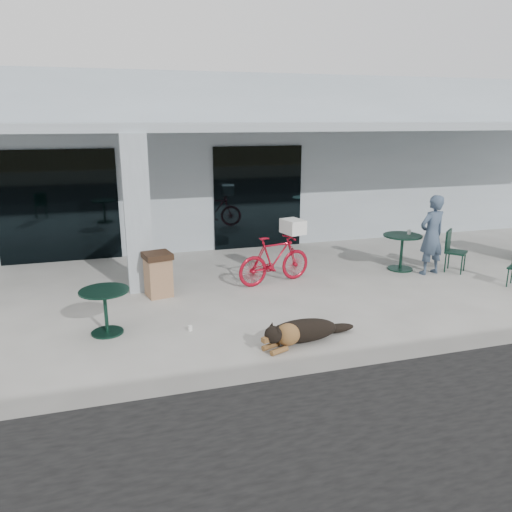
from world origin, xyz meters
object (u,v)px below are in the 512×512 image
object	(u,v)px
cafe_table_far	(401,252)
trash_receptacle	(158,274)
bicycle	(275,260)
cafe_table_near	(106,312)
person	(432,235)
dog	(303,329)
cafe_chair_far_a	(456,251)

from	to	relation	value
cafe_table_far	trash_receptacle	xyz separation A→B (m)	(-5.56, -0.20, 0.03)
bicycle	cafe_table_near	xyz separation A→B (m)	(-3.44, -1.68, -0.14)
bicycle	person	xyz separation A→B (m)	(3.55, -0.36, 0.38)
bicycle	cafe_table_far	xyz separation A→B (m)	(3.12, 0.10, -0.10)
dog	cafe_table_near	world-z (taller)	cafe_table_near
cafe_chair_far_a	cafe_table_near	bearing A→B (deg)	148.16
cafe_table_near	trash_receptacle	xyz separation A→B (m)	(1.00, 1.58, 0.07)
dog	cafe_chair_far_a	bearing A→B (deg)	7.15
cafe_table_near	dog	bearing A→B (deg)	-22.61
cafe_chair_far_a	bicycle	bearing A→B (deg)	133.26
bicycle	cafe_table_near	distance (m)	3.83
cafe_table_near	cafe_table_far	bearing A→B (deg)	15.16
cafe_table_far	cafe_chair_far_a	bearing A→B (deg)	-24.60
bicycle	person	distance (m)	3.59
dog	trash_receptacle	distance (m)	3.41
dog	person	size ratio (longest dim) A/B	0.72
dog	cafe_table_near	xyz separation A→B (m)	(-2.94, 1.22, 0.16)
cafe_table_far	trash_receptacle	bearing A→B (deg)	-177.94
cafe_table_far	person	size ratio (longest dim) A/B	0.49
bicycle	cafe_table_far	distance (m)	3.12
bicycle	dog	size ratio (longest dim) A/B	1.34
cafe_table_far	person	bearing A→B (deg)	-47.18
cafe_table_far	trash_receptacle	world-z (taller)	trash_receptacle
dog	trash_receptacle	xyz separation A→B (m)	(-1.94, 2.80, 0.22)
dog	cafe_chair_far_a	size ratio (longest dim) A/B	1.35
dog	person	bearing A→B (deg)	11.24
bicycle	person	bearing A→B (deg)	-109.35
dog	cafe_chair_far_a	world-z (taller)	cafe_chair_far_a
trash_receptacle	cafe_table_far	bearing A→B (deg)	2.06
cafe_table_near	cafe_chair_far_a	bearing A→B (deg)	9.47
cafe_chair_far_a	person	bearing A→B (deg)	135.66
cafe_table_near	trash_receptacle	distance (m)	1.87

